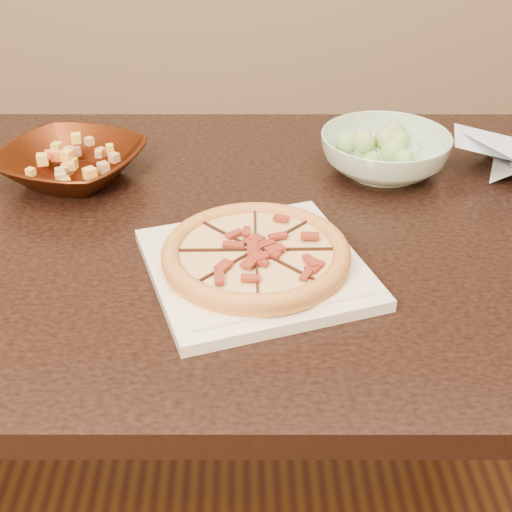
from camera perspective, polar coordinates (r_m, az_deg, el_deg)
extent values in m
cube|color=black|center=(1.19, -5.56, 2.00)|extent=(1.47, 0.96, 0.04)
cylinder|color=black|center=(1.80, 16.97, -1.84)|extent=(0.07, 0.07, 0.71)
cube|color=silver|center=(1.03, 0.00, -0.98)|extent=(0.37, 0.37, 0.02)
cube|color=silver|center=(1.03, 0.00, -0.47)|extent=(0.32, 0.32, 0.00)
cylinder|color=#C8793D|center=(1.02, 0.00, -0.09)|extent=(0.27, 0.27, 0.01)
torus|color=#C8793D|center=(1.02, 0.00, 0.28)|extent=(0.27, 0.27, 0.03)
cylinder|color=#D5C781|center=(1.02, 0.00, 0.24)|extent=(0.22, 0.22, 0.01)
cube|color=black|center=(1.02, 0.00, 0.47)|extent=(0.00, 0.27, 0.01)
cube|color=black|center=(1.02, 0.00, 0.47)|extent=(0.19, 0.19, 0.01)
cube|color=black|center=(1.02, 0.00, 0.47)|extent=(0.27, 0.00, 0.01)
cube|color=black|center=(1.02, 0.00, 0.47)|extent=(0.19, 0.19, 0.01)
cube|color=maroon|center=(1.02, 1.10, 0.63)|extent=(0.02, 0.01, 0.00)
cube|color=maroon|center=(1.03, 2.41, 0.96)|extent=(0.03, 0.02, 0.00)
cube|color=maroon|center=(1.05, 3.36, 1.60)|extent=(0.03, 0.02, 0.00)
cube|color=maroon|center=(1.03, 1.10, 1.16)|extent=(0.03, 0.03, 0.00)
cube|color=maroon|center=(1.05, 1.57, 1.88)|extent=(0.03, 0.03, 0.00)
cube|color=maroon|center=(1.08, 1.39, 2.68)|extent=(0.02, 0.03, 0.00)
cube|color=maroon|center=(1.04, 0.19, 1.62)|extent=(0.02, 0.03, 0.00)
cube|color=maroon|center=(1.07, -0.45, 2.31)|extent=(0.02, 0.03, 0.00)
cube|color=maroon|center=(1.08, -1.67, 2.83)|extent=(0.02, 0.03, 0.00)
cube|color=maroon|center=(1.04, -1.34, 1.61)|extent=(0.03, 0.03, 0.00)
cube|color=maroon|center=(1.05, -2.78, 1.88)|extent=(0.03, 0.03, 0.00)
cube|color=maroon|center=(1.02, -1.21, 0.94)|extent=(0.03, 0.02, 0.00)
cube|color=maroon|center=(1.03, -2.69, 0.94)|extent=(0.03, 0.02, 0.00)
cube|color=maroon|center=(1.02, -4.20, 0.57)|extent=(0.02, 0.01, 0.00)
cube|color=maroon|center=(1.01, -1.74, 0.37)|extent=(0.03, 0.02, 0.00)
cube|color=maroon|center=(0.99, -2.88, -0.22)|extent=(0.03, 0.02, 0.00)
cube|color=maroon|center=(0.97, -3.57, -1.13)|extent=(0.03, 0.03, 0.00)
cube|color=maroon|center=(0.99, -1.26, -0.39)|extent=(0.03, 0.03, 0.00)
cube|color=maroon|center=(0.96, -1.29, -1.30)|extent=(0.02, 0.03, 0.00)
cube|color=maroon|center=(1.00, -0.13, -0.04)|extent=(0.02, 0.03, 0.00)
cube|color=maroon|center=(0.98, 0.38, -0.83)|extent=(0.02, 0.03, 0.00)
cube|color=maroon|center=(0.96, 1.59, -1.50)|extent=(0.02, 0.03, 0.00)
cube|color=maroon|center=(1.00, 0.97, -0.11)|extent=(0.03, 0.03, 0.00)
cube|color=maroon|center=(0.99, 2.39, -0.47)|extent=(0.03, 0.03, 0.00)
cube|color=maroon|center=(0.99, 4.11, -0.48)|extent=(0.03, 0.02, 0.00)
cube|color=maroon|center=(1.01, 2.02, 0.37)|extent=(0.03, 0.02, 0.00)
imported|color=#53230E|center=(1.33, -14.52, 7.14)|extent=(0.32, 0.32, 0.06)
cube|color=tan|center=(1.31, -14.79, 8.86)|extent=(0.03, 0.03, 0.03)
cube|color=orange|center=(1.31, -14.07, 8.97)|extent=(0.03, 0.03, 0.03)
cube|color=yellow|center=(1.32, -13.42, 9.20)|extent=(0.03, 0.03, 0.03)
cube|color=tan|center=(1.34, -12.98, 9.53)|extent=(0.03, 0.03, 0.03)
cube|color=orange|center=(1.32, -14.51, 9.01)|extent=(0.03, 0.03, 0.03)
cube|color=yellow|center=(1.33, -14.25, 9.31)|extent=(0.03, 0.03, 0.03)
cube|color=tan|center=(1.35, -14.32, 9.60)|extent=(0.03, 0.03, 0.03)
cube|color=orange|center=(1.32, -14.79, 8.89)|extent=(0.03, 0.03, 0.03)
cube|color=yellow|center=(1.33, -14.97, 9.14)|extent=(0.03, 0.03, 0.03)
cube|color=tan|center=(1.34, -15.49, 9.29)|extent=(0.03, 0.03, 0.03)
cube|color=orange|center=(1.35, -16.26, 9.30)|extent=(0.03, 0.03, 0.03)
cube|color=yellow|center=(1.32, -15.18, 8.91)|extent=(0.03, 0.03, 0.03)
cube|color=tan|center=(1.32, -15.91, 8.87)|extent=(0.03, 0.03, 0.03)
cube|color=orange|center=(1.32, -16.68, 8.67)|extent=(0.03, 0.03, 0.03)
cube|color=yellow|center=(1.31, -14.93, 8.84)|extent=(0.03, 0.03, 0.03)
cube|color=tan|center=(1.31, -15.58, 8.62)|extent=(0.03, 0.03, 0.03)
cube|color=orange|center=(1.29, -16.04, 8.31)|extent=(0.03, 0.03, 0.03)
cube|color=yellow|center=(1.28, -16.20, 7.94)|extent=(0.03, 0.03, 0.03)
cube|color=tan|center=(1.30, -15.00, 8.64)|extent=(0.03, 0.03, 0.03)
cube|color=orange|center=(1.29, -14.96, 8.34)|extent=(0.03, 0.03, 0.03)
cube|color=yellow|center=(1.27, -14.55, 8.10)|extent=(0.03, 0.03, 0.03)
cube|color=tan|center=(1.31, -14.71, 8.79)|extent=(0.03, 0.03, 0.03)
cube|color=orange|center=(1.30, -14.23, 8.63)|extent=(0.03, 0.03, 0.03)
cube|color=yellow|center=(1.29, -13.49, 8.60)|extent=(0.03, 0.03, 0.03)
cube|color=tan|center=(1.29, -12.60, 8.72)|extent=(0.03, 0.03, 0.03)
imported|color=silver|center=(1.33, 10.24, 8.07)|extent=(0.31, 0.31, 0.07)
sphere|color=#B0DF85|center=(1.31, 10.48, 10.24)|extent=(0.04, 0.04, 0.04)
sphere|color=#B0DF85|center=(1.33, 11.20, 10.42)|extent=(0.04, 0.04, 0.04)
sphere|color=#B0DF85|center=(1.35, 10.96, 10.89)|extent=(0.04, 0.04, 0.04)
sphere|color=#B0DF85|center=(1.32, 10.31, 10.45)|extent=(0.04, 0.04, 0.04)
sphere|color=#B0DF85|center=(1.33, 9.30, 10.70)|extent=(0.04, 0.04, 0.04)
sphere|color=#B0DF85|center=(1.31, 10.36, 10.26)|extent=(0.04, 0.04, 0.04)
sphere|color=#B0DF85|center=(1.30, 9.48, 10.15)|extent=(0.04, 0.04, 0.04)
sphere|color=#B0DF85|center=(1.27, 9.37, 9.65)|extent=(0.04, 0.04, 0.04)
sphere|color=#B0DF85|center=(1.30, 10.50, 9.99)|extent=(0.04, 0.04, 0.04)
sphere|color=#B0DF85|center=(1.29, 11.43, 9.63)|extent=(0.04, 0.04, 0.04)
sphere|color=#B0DF85|center=(1.31, 10.70, 10.19)|extent=(0.04, 0.04, 0.04)
cube|color=orange|center=(1.34, 11.45, 10.24)|extent=(0.02, 0.02, 0.01)
cube|color=orange|center=(1.34, 9.61, 10.46)|extent=(0.02, 0.02, 0.01)
cube|color=orange|center=(1.31, 8.88, 9.87)|extent=(0.02, 0.02, 0.01)
cube|color=orange|center=(1.28, 10.33, 9.27)|extent=(0.02, 0.02, 0.01)
cube|color=orange|center=(1.31, 11.93, 9.52)|extent=(0.02, 0.02, 0.01)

